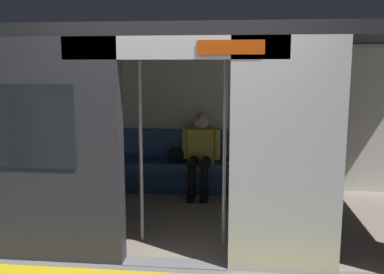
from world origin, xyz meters
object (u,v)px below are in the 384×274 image
at_px(handbag, 178,156).
at_px(train_car, 185,97).
at_px(grab_pole_far, 225,146).
at_px(grab_pole_door, 141,145).
at_px(person_seated, 201,149).
at_px(bench_seat, 198,170).
at_px(book, 230,161).

bearing_deg(handbag, train_car, 102.33).
height_order(train_car, grab_pole_far, train_car).
bearing_deg(grab_pole_door, person_seated, -105.05).
distance_m(bench_seat, grab_pole_far, 1.97).
height_order(book, grab_pole_far, grab_pole_far).
relative_size(handbag, grab_pole_door, 0.13).
relative_size(bench_seat, grab_pole_door, 1.49).
xyz_separation_m(train_car, bench_seat, (-0.06, -1.08, -1.14)).
height_order(person_seated, handbag, person_seated).
height_order(handbag, book, handbag).
distance_m(person_seated, grab_pole_far, 1.82).
xyz_separation_m(person_seated, grab_pole_door, (0.47, 1.76, 0.37)).
distance_m(train_car, grab_pole_far, 0.97).
distance_m(handbag, book, 0.78).
relative_size(bench_seat, person_seated, 2.63).
bearing_deg(book, person_seated, -3.38).
xyz_separation_m(grab_pole_door, grab_pole_far, (-0.86, -0.03, 0.00)).
distance_m(person_seated, grab_pole_door, 1.86).
xyz_separation_m(train_car, handbag, (0.24, -1.12, -0.95)).
relative_size(person_seated, book, 5.34).
xyz_separation_m(bench_seat, grab_pole_door, (0.43, 1.81, 0.69)).
bearing_deg(train_car, bench_seat, -93.38).
relative_size(book, grab_pole_door, 0.11).
relative_size(handbag, grab_pole_far, 0.13).
xyz_separation_m(train_car, grab_pole_door, (0.37, 0.74, -0.44)).
distance_m(book, grab_pole_far, 1.95).
distance_m(train_car, person_seated, 1.31).
bearing_deg(book, train_car, 44.62).
bearing_deg(grab_pole_far, bench_seat, -76.42).
relative_size(train_car, person_seated, 5.44).
height_order(book, grab_pole_door, grab_pole_door).
xyz_separation_m(bench_seat, grab_pole_far, (-0.43, 1.79, 0.69)).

